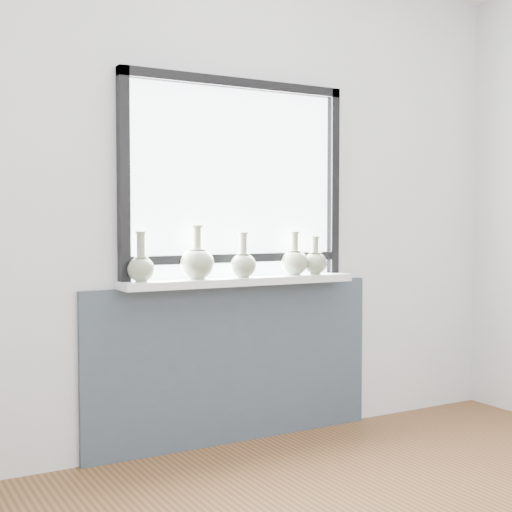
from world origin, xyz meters
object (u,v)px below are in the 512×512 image
windowsill (241,281)px  vase_e (315,262)px  vase_a (141,266)px  vase_b (197,262)px  vase_c (243,263)px  vase_d (294,261)px

windowsill → vase_e: size_ratio=6.17×
vase_a → vase_b: vase_b is taller
vase_a → vase_c: size_ratio=1.04×
vase_d → vase_e: vase_d is taller
vase_e → vase_a: bearing=179.6°
vase_c → vase_e: size_ratio=1.12×
vase_a → vase_e: size_ratio=1.16×
vase_a → vase_b: size_ratio=0.90×
vase_b → vase_e: (0.72, -0.01, -0.02)m
windowsill → vase_e: 0.47m
vase_a → windowsill: bearing=1.0°
windowsill → vase_e: vase_e is taller
vase_a → vase_c: bearing=-1.8°
vase_a → vase_c: (0.56, -0.02, -0.00)m
windowsill → vase_d: size_ratio=5.48×
vase_a → vase_e: (1.02, -0.01, -0.01)m
vase_d → vase_e: size_ratio=1.13×
vase_b → vase_c: vase_b is taller
vase_a → vase_c: vase_a is taller
vase_c → vase_e: vase_c is taller
vase_a → vase_d: bearing=0.4°
windowsill → vase_a: 0.57m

